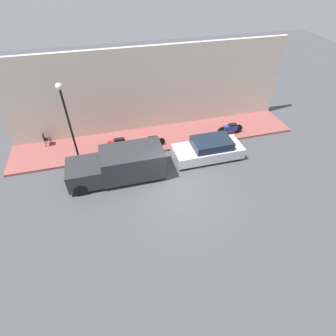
% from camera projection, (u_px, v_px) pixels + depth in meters
% --- Properties ---
extents(ground_plane, '(60.00, 60.00, 0.00)m').
position_uv_depth(ground_plane, '(179.00, 190.00, 14.57)').
color(ground_plane, '#47474C').
extents(sidewalk, '(3.06, 19.24, 0.15)m').
position_uv_depth(sidewalk, '(158.00, 138.00, 18.31)').
color(sidewalk, '#934C47').
rests_on(sidewalk, ground_plane).
extents(building_facade, '(0.30, 19.24, 5.75)m').
position_uv_depth(building_facade, '(151.00, 91.00, 17.74)').
color(building_facade, beige).
rests_on(building_facade, ground_plane).
extents(parked_car, '(1.83, 4.31, 1.33)m').
position_uv_depth(parked_car, '(209.00, 149.00, 16.39)').
color(parked_car, silver).
rests_on(parked_car, ground_plane).
extents(delivery_van, '(2.07, 5.39, 1.76)m').
position_uv_depth(delivery_van, '(118.00, 165.00, 14.78)').
color(delivery_van, '#2D2D33').
rests_on(delivery_van, ground_plane).
extents(motorcycle_blue, '(0.30, 1.87, 0.78)m').
position_uv_depth(motorcycle_blue, '(230.00, 128.00, 18.37)').
color(motorcycle_blue, navy).
rests_on(motorcycle_blue, sidewalk).
extents(scooter_silver, '(0.30, 1.98, 0.72)m').
position_uv_depth(scooter_silver, '(151.00, 141.00, 17.20)').
color(scooter_silver, '#B7B7BF').
rests_on(scooter_silver, sidewalk).
extents(motorcycle_red, '(0.30, 2.15, 0.83)m').
position_uv_depth(motorcycle_red, '(117.00, 144.00, 16.89)').
color(motorcycle_red, '#B21E1E').
rests_on(motorcycle_red, sidewalk).
extents(streetlamp, '(0.37, 0.37, 4.98)m').
position_uv_depth(streetlamp, '(66.00, 111.00, 14.11)').
color(streetlamp, black).
rests_on(streetlamp, sidewalk).
extents(cafe_chair, '(0.40, 0.40, 0.88)m').
position_uv_depth(cafe_chair, '(46.00, 139.00, 17.28)').
color(cafe_chair, '#262626').
rests_on(cafe_chair, sidewalk).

